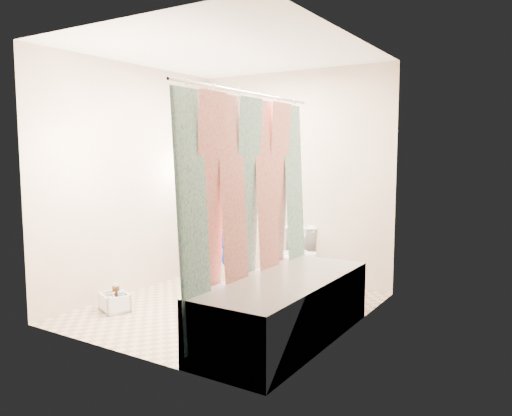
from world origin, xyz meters
The scene contains 14 objects.
floor centered at (0.00, 0.00, 0.00)m, with size 2.60×2.60×0.00m, color tan.
ceiling centered at (0.00, 0.00, 2.40)m, with size 2.40×2.60×0.02m, color white.
wall_back centered at (0.00, 1.30, 1.20)m, with size 2.40×0.02×2.40m, color beige.
wall_front centered at (0.00, -1.30, 1.20)m, with size 2.40×0.02×2.40m, color beige.
wall_left centered at (-1.20, 0.00, 1.20)m, with size 0.02×2.60×2.40m, color beige.
wall_right centered at (1.20, 0.00, 1.20)m, with size 0.02×2.60×2.40m, color beige.
bathtub centered at (0.85, -0.43, 0.27)m, with size 0.70×1.75×0.50m.
curtain_rod centered at (0.52, -0.43, 1.95)m, with size 0.02×0.02×1.90m, color silver.
shower_curtain centered at (0.52, -0.43, 1.02)m, with size 0.06×1.75×1.80m, color white.
toilet centered at (0.22, 1.05, 0.33)m, with size 0.37×0.65×0.66m, color white.
tank_lid centered at (0.25, 0.95, 0.39)m, with size 0.41×0.18×0.03m, color white.
tank_internals centered at (0.12, 1.20, 0.65)m, with size 0.16×0.08×0.22m.
plumber centered at (-0.32, 0.56, 0.86)m, with size 0.63×0.41×1.72m, color navy.
cleaning_caddy centered at (-0.84, -0.65, 0.08)m, with size 0.35×0.32×0.22m.
Camera 1 is at (2.69, -3.80, 1.49)m, focal length 35.00 mm.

